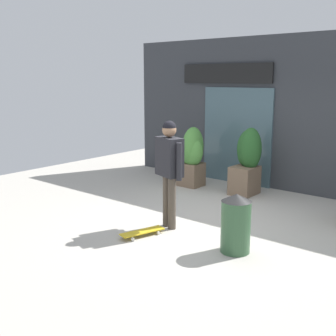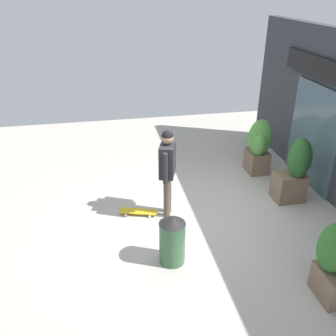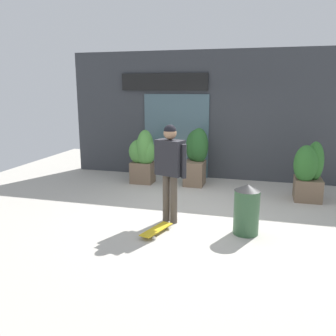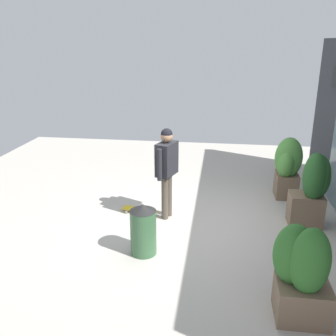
{
  "view_description": "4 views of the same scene",
  "coord_description": "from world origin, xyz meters",
  "px_view_note": "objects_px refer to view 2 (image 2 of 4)",
  "views": [
    {
      "loc": [
        3.85,
        -5.64,
        2.41
      ],
      "look_at": [
        -0.34,
        -0.53,
        0.99
      ],
      "focal_mm": 44.84,
      "sensor_mm": 36.0,
      "label": 1
    },
    {
      "loc": [
        5.55,
        -1.66,
        4.09
      ],
      "look_at": [
        -0.34,
        -0.53,
        0.99
      ],
      "focal_mm": 38.63,
      "sensor_mm": 36.0,
      "label": 2
    },
    {
      "loc": [
        1.26,
        -6.4,
        2.38
      ],
      "look_at": [
        -0.34,
        -0.53,
        0.99
      ],
      "focal_mm": 37.92,
      "sensor_mm": 36.0,
      "label": 3
    },
    {
      "loc": [
        6.26,
        0.4,
        3.26
      ],
      "look_at": [
        -0.34,
        -0.53,
        0.99
      ],
      "focal_mm": 40.17,
      "sensor_mm": 36.0,
      "label": 4
    }
  ],
  "objects_px": {
    "skateboarder": "(167,164)",
    "planter_box_left": "(258,144)",
    "skateboard": "(139,212)",
    "planter_box_mid": "(296,167)",
    "trash_bin": "(172,240)"
  },
  "relations": [
    {
      "from": "skateboarder",
      "to": "planter_box_left",
      "type": "bearing_deg",
      "value": -132.26
    },
    {
      "from": "skateboard",
      "to": "planter_box_left",
      "type": "relative_size",
      "value": 0.55
    },
    {
      "from": "skateboard",
      "to": "planter_box_mid",
      "type": "height_order",
      "value": "planter_box_mid"
    },
    {
      "from": "skateboarder",
      "to": "trash_bin",
      "type": "bearing_deg",
      "value": 100.98
    },
    {
      "from": "planter_box_left",
      "to": "skateboarder",
      "type": "bearing_deg",
      "value": -60.86
    },
    {
      "from": "trash_bin",
      "to": "skateboard",
      "type": "bearing_deg",
      "value": -165.03
    },
    {
      "from": "skateboarder",
      "to": "skateboard",
      "type": "bearing_deg",
      "value": 10.36
    },
    {
      "from": "skateboarder",
      "to": "skateboard",
      "type": "xyz_separation_m",
      "value": [
        -0.08,
        -0.56,
        -1.03
      ]
    },
    {
      "from": "skateboarder",
      "to": "planter_box_mid",
      "type": "xyz_separation_m",
      "value": [
        -0.04,
        2.66,
        -0.33
      ]
    },
    {
      "from": "planter_box_mid",
      "to": "trash_bin",
      "type": "distance_m",
      "value": 3.18
    },
    {
      "from": "planter_box_mid",
      "to": "skateboarder",
      "type": "bearing_deg",
      "value": -89.2
    },
    {
      "from": "planter_box_left",
      "to": "trash_bin",
      "type": "relative_size",
      "value": 1.6
    },
    {
      "from": "planter_box_left",
      "to": "trash_bin",
      "type": "xyz_separation_m",
      "value": [
        2.7,
        -2.6,
        -0.3
      ]
    },
    {
      "from": "skateboard",
      "to": "skateboarder",
      "type": "bearing_deg",
      "value": -171.41
    },
    {
      "from": "planter_box_left",
      "to": "trash_bin",
      "type": "distance_m",
      "value": 3.76
    }
  ]
}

